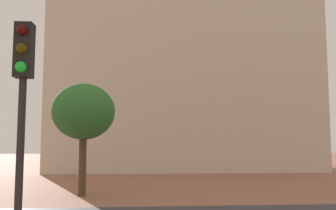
# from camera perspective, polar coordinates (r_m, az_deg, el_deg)

# --- Properties ---
(landmark_building) EXTENTS (22.47, 11.73, 35.74)m
(landmark_building) POSITION_cam_1_polar(r_m,az_deg,el_deg) (34.58, 1.87, 8.95)
(landmark_building) COLOR beige
(landmark_building) RESTS_ON ground_plane
(traffic_light_pole) EXTENTS (0.28, 0.34, 4.39)m
(traffic_light_pole) POSITION_cam_1_polar(r_m,az_deg,el_deg) (6.27, -21.88, 0.29)
(traffic_light_pole) COLOR black
(traffic_light_pole) RESTS_ON ground_plane
(tree_curb_far) EXTENTS (2.86, 2.86, 5.10)m
(tree_curb_far) POSITION_cam_1_polar(r_m,az_deg,el_deg) (17.18, -13.05, -1.12)
(tree_curb_far) COLOR #4C3823
(tree_curb_far) RESTS_ON ground_plane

